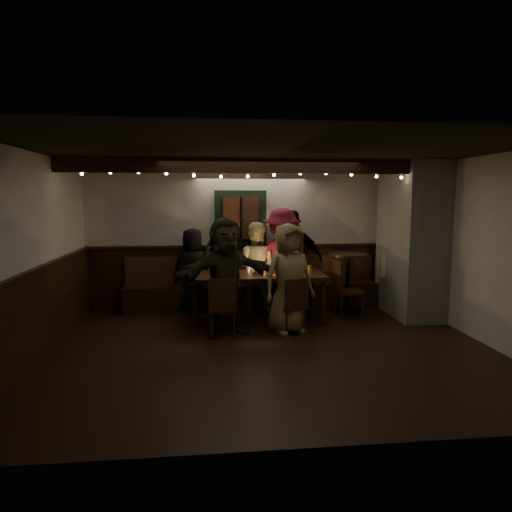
{
  "coord_description": "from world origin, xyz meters",
  "views": [
    {
      "loc": [
        -0.83,
        -5.91,
        2.04
      ],
      "look_at": [
        -0.01,
        1.6,
        1.05
      ],
      "focal_mm": 32.0,
      "sensor_mm": 36.0,
      "label": 1
    }
  ],
  "objects": [
    {
      "name": "person_f",
      "position": [
        -0.55,
        0.7,
        0.87
      ],
      "size": [
        1.7,
        0.98,
        1.75
      ],
      "primitive_type": "imported",
      "rotation": [
        0.0,
        0.0,
        0.31
      ],
      "color": "black",
      "rests_on": "ground"
    },
    {
      "name": "chair_end",
      "position": [
        1.44,
        1.37,
        0.55
      ],
      "size": [
        0.45,
        0.45,
        0.98
      ],
      "color": "black",
      "rests_on": "ground"
    },
    {
      "name": "room",
      "position": [
        1.07,
        1.42,
        1.07
      ],
      "size": [
        6.02,
        5.01,
        2.62
      ],
      "color": "black",
      "rests_on": "ground"
    },
    {
      "name": "person_d",
      "position": [
        0.51,
        2.04,
        0.92
      ],
      "size": [
        1.33,
        0.99,
        1.83
      ],
      "primitive_type": "imported",
      "rotation": [
        0.0,
        0.0,
        2.85
      ],
      "color": "#521022",
      "rests_on": "ground"
    },
    {
      "name": "person_e",
      "position": [
        0.73,
        2.16,
        0.9
      ],
      "size": [
        1.11,
        0.6,
        1.8
      ],
      "primitive_type": "imported",
      "rotation": [
        0.0,
        0.0,
        2.98
      ],
      "color": "black",
      "rests_on": "ground"
    },
    {
      "name": "person_g",
      "position": [
        0.38,
        0.69,
        0.83
      ],
      "size": [
        0.94,
        0.77,
        1.65
      ],
      "primitive_type": "imported",
      "rotation": [
        0.0,
        0.0,
        0.35
      ],
      "color": "olive",
      "rests_on": "ground"
    },
    {
      "name": "person_a",
      "position": [
        -1.07,
        2.12,
        0.75
      ],
      "size": [
        0.81,
        0.62,
        1.49
      ],
      "primitive_type": "imported",
      "rotation": [
        0.0,
        0.0,
        2.93
      ],
      "color": "black",
      "rests_on": "ground"
    },
    {
      "name": "chair_near_left",
      "position": [
        -0.61,
        0.55,
        0.5
      ],
      "size": [
        0.41,
        0.41,
        0.89
      ],
      "color": "black",
      "rests_on": "ground"
    },
    {
      "name": "chair_near_right",
      "position": [
        0.44,
        0.59,
        0.47
      ],
      "size": [
        0.48,
        0.48,
        0.84
      ],
      "color": "black",
      "rests_on": "ground"
    },
    {
      "name": "person_b",
      "position": [
        -0.58,
        2.17,
        0.83
      ],
      "size": [
        0.7,
        0.56,
        1.67
      ],
      "primitive_type": "imported",
      "rotation": [
        0.0,
        0.0,
        3.45
      ],
      "color": "black",
      "rests_on": "ground"
    },
    {
      "name": "high_top",
      "position": [
        1.65,
        1.81,
        0.66
      ],
      "size": [
        0.65,
        0.65,
        1.04
      ],
      "color": "black",
      "rests_on": "ground"
    },
    {
      "name": "dining_table",
      "position": [
        -0.01,
        1.4,
        0.71
      ],
      "size": [
        2.19,
        0.94,
        0.95
      ],
      "color": "black",
      "rests_on": "ground"
    },
    {
      "name": "person_c",
      "position": [
        0.03,
        2.1,
        0.79
      ],
      "size": [
        0.93,
        0.83,
        1.59
      ],
      "primitive_type": "imported",
      "rotation": [
        0.0,
        0.0,
        2.8
      ],
      "color": "#BCB892",
      "rests_on": "ground"
    }
  ]
}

